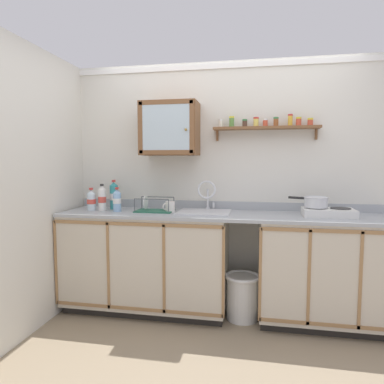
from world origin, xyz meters
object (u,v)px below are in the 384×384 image
object	(u,v)px
bottle_detergent_teal_3	(114,196)
trash_bin	(242,296)
mug	(170,207)
bottle_water_clear_1	(91,200)
dish_rack	(154,209)
wall_cabinet	(170,129)
bottle_opaque_white_2	(102,198)
bottle_water_blue_0	(117,200)
sink	(204,215)
hot_plate_stove	(328,212)
saucepan	(316,202)

from	to	relation	value
bottle_detergent_teal_3	trash_bin	bearing A→B (deg)	-5.81
mug	bottle_detergent_teal_3	bearing A→B (deg)	171.07
bottle_water_clear_1	dish_rack	xyz separation A→B (m)	(0.63, 0.02, -0.08)
bottle_water_clear_1	mug	bearing A→B (deg)	1.62
bottle_detergent_teal_3	wall_cabinet	size ratio (longest dim) A/B	0.54
bottle_opaque_white_2	trash_bin	world-z (taller)	bottle_opaque_white_2
bottle_opaque_white_2	dish_rack	xyz separation A→B (m)	(0.52, 0.02, -0.10)
bottle_water_blue_0	mug	world-z (taller)	bottle_water_blue_0
sink	trash_bin	distance (m)	0.82
dish_rack	bottle_water_blue_0	bearing A→B (deg)	-169.76
hot_plate_stove	dish_rack	size ratio (longest dim) A/B	1.21
hot_plate_stove	wall_cabinet	bearing A→B (deg)	175.13
dish_rack	wall_cabinet	world-z (taller)	wall_cabinet
bottle_water_blue_0	mug	bearing A→B (deg)	6.91
trash_bin	sink	bearing A→B (deg)	168.42
wall_cabinet	hot_plate_stove	bearing A→B (deg)	-4.87
bottle_water_clear_1	wall_cabinet	xyz separation A→B (m)	(0.76, 0.15, 0.69)
saucepan	bottle_water_clear_1	xyz separation A→B (m)	(-2.10, -0.05, -0.02)
sink	mug	xyz separation A→B (m)	(-0.33, -0.04, 0.08)
sink	bottle_water_blue_0	distance (m)	0.85
hot_plate_stove	saucepan	xyz separation A→B (m)	(-0.11, 0.02, 0.09)
wall_cabinet	bottle_detergent_teal_3	bearing A→B (deg)	-176.31
sink	wall_cabinet	distance (m)	0.90
bottle_opaque_white_2	dish_rack	size ratio (longest dim) A/B	0.73
bottle_water_clear_1	bottle_detergent_teal_3	bearing A→B (deg)	32.21
mug	wall_cabinet	distance (m)	0.75
bottle_water_blue_0	bottle_opaque_white_2	size ratio (longest dim) A/B	0.89
bottle_opaque_white_2	hot_plate_stove	bearing A→B (deg)	0.70
bottle_water_clear_1	dish_rack	bearing A→B (deg)	2.12
hot_plate_stove	bottle_water_clear_1	world-z (taller)	bottle_water_clear_1
sink	bottle_water_blue_0	xyz separation A→B (m)	(-0.83, -0.10, 0.13)
sink	saucepan	world-z (taller)	sink
bottle_opaque_white_2	wall_cabinet	xyz separation A→B (m)	(0.65, 0.15, 0.67)
hot_plate_stove	bottle_opaque_white_2	size ratio (longest dim) A/B	1.66
bottle_water_clear_1	bottle_detergent_teal_3	xyz separation A→B (m)	(0.19, 0.12, 0.04)
sink	saucepan	distance (m)	1.00
bottle_water_blue_0	hot_plate_stove	bearing A→B (deg)	2.06
bottle_water_clear_1	bottle_opaque_white_2	distance (m)	0.11
hot_plate_stove	wall_cabinet	world-z (taller)	wall_cabinet
sink	bottle_detergent_teal_3	world-z (taller)	sink
wall_cabinet	bottle_water_blue_0	bearing A→B (deg)	-157.89
saucepan	mug	world-z (taller)	saucepan
sink	bottle_water_blue_0	bearing A→B (deg)	-173.20
wall_cabinet	sink	bearing A→B (deg)	-14.81
sink	mug	distance (m)	0.34
dish_rack	bottle_opaque_white_2	bearing A→B (deg)	-177.97
trash_bin	wall_cabinet	bearing A→B (deg)	166.82
bottle_opaque_white_2	trash_bin	xyz separation A→B (m)	(1.37, -0.02, -0.87)
bottle_water_clear_1	saucepan	bearing A→B (deg)	1.39
saucepan	wall_cabinet	distance (m)	1.50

